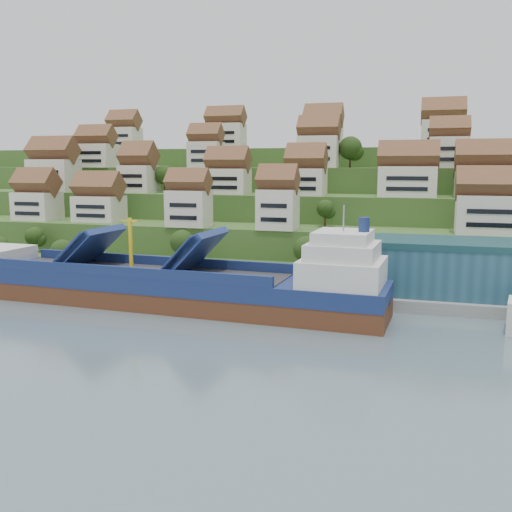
% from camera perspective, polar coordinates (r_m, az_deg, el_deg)
% --- Properties ---
extents(ground, '(300.00, 300.00, 0.00)m').
position_cam_1_polar(ground, '(101.52, -2.00, -5.69)').
color(ground, slate).
rests_on(ground, ground).
extents(quay, '(180.00, 14.00, 2.20)m').
position_cam_1_polar(quay, '(111.44, 10.32, -3.90)').
color(quay, gray).
rests_on(quay, ground).
extents(pebble_beach, '(45.00, 20.00, 1.00)m').
position_cam_1_polar(pebble_beach, '(140.13, -23.46, -2.09)').
color(pebble_beach, gray).
rests_on(pebble_beach, ground).
extents(hillside, '(260.00, 128.00, 31.00)m').
position_cam_1_polar(hillside, '(199.65, 7.46, 4.68)').
color(hillside, '#2D4C1E').
rests_on(hillside, ground).
extents(hillside_village, '(161.43, 63.50, 28.13)m').
position_cam_1_polar(hillside_village, '(156.62, 4.52, 8.47)').
color(hillside_village, silver).
rests_on(hillside_village, ground).
extents(hillside_trees, '(140.71, 61.93, 31.22)m').
position_cam_1_polar(hillside_trees, '(144.09, 0.54, 5.51)').
color(hillside_trees, '#254115').
rests_on(hillside_trees, ground).
extents(flagpole, '(1.28, 0.16, 8.00)m').
position_cam_1_polar(flagpole, '(105.62, 9.09, -1.38)').
color(flagpole, gray).
rests_on(flagpole, quay).
extents(cargo_ship, '(87.30, 17.57, 19.35)m').
position_cam_1_polar(cargo_ship, '(107.21, -9.15, -3.02)').
color(cargo_ship, '#542D19').
rests_on(cargo_ship, ground).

